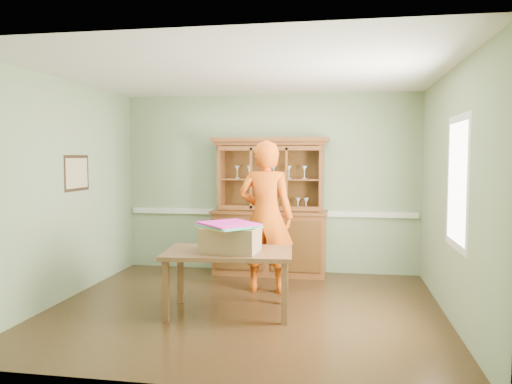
% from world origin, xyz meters
% --- Properties ---
extents(floor, '(4.50, 4.50, 0.00)m').
position_xyz_m(floor, '(0.00, 0.00, 0.00)').
color(floor, '#3E2714').
rests_on(floor, ground).
extents(ceiling, '(4.50, 4.50, 0.00)m').
position_xyz_m(ceiling, '(0.00, 0.00, 2.70)').
color(ceiling, white).
rests_on(ceiling, wall_back).
extents(wall_back, '(4.50, 0.00, 4.50)m').
position_xyz_m(wall_back, '(0.00, 2.00, 1.35)').
color(wall_back, '#8BA47B').
rests_on(wall_back, floor).
extents(wall_left, '(0.00, 4.00, 4.00)m').
position_xyz_m(wall_left, '(-2.25, 0.00, 1.35)').
color(wall_left, '#8BA47B').
rests_on(wall_left, floor).
extents(wall_right, '(0.00, 4.00, 4.00)m').
position_xyz_m(wall_right, '(2.25, 0.00, 1.35)').
color(wall_right, '#8BA47B').
rests_on(wall_right, floor).
extents(wall_front, '(4.50, 0.00, 4.50)m').
position_xyz_m(wall_front, '(0.00, -2.00, 1.35)').
color(wall_front, '#8BA47B').
rests_on(wall_front, floor).
extents(chair_rail, '(4.41, 0.05, 0.08)m').
position_xyz_m(chair_rail, '(0.00, 1.98, 0.90)').
color(chair_rail, white).
rests_on(chair_rail, wall_back).
extents(framed_map, '(0.03, 0.60, 0.46)m').
position_xyz_m(framed_map, '(-2.23, 0.30, 1.55)').
color(framed_map, '#2F1F13').
rests_on(framed_map, wall_left).
extents(window_panel, '(0.03, 0.96, 1.36)m').
position_xyz_m(window_panel, '(2.23, -0.30, 1.50)').
color(window_panel, white).
rests_on(window_panel, wall_right).
extents(china_hutch, '(1.73, 0.57, 2.04)m').
position_xyz_m(china_hutch, '(0.04, 1.77, 0.72)').
color(china_hutch, brown).
rests_on(china_hutch, floor).
extents(dining_table, '(1.49, 0.98, 0.71)m').
position_xyz_m(dining_table, '(-0.15, -0.17, 0.62)').
color(dining_table, brown).
rests_on(dining_table, floor).
extents(cardboard_box, '(0.62, 0.51, 0.28)m').
position_xyz_m(cardboard_box, '(-0.11, -0.24, 0.85)').
color(cardboard_box, '#916A4B').
rests_on(cardboard_box, dining_table).
extents(kite_stack, '(0.74, 0.74, 0.05)m').
position_xyz_m(kite_stack, '(-0.12, -0.28, 1.01)').
color(kite_stack, yellow).
rests_on(kite_stack, cardboard_box).
extents(person, '(0.74, 0.50, 1.97)m').
position_xyz_m(person, '(0.13, 0.78, 0.98)').
color(person, '#DD550E').
rests_on(person, floor).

